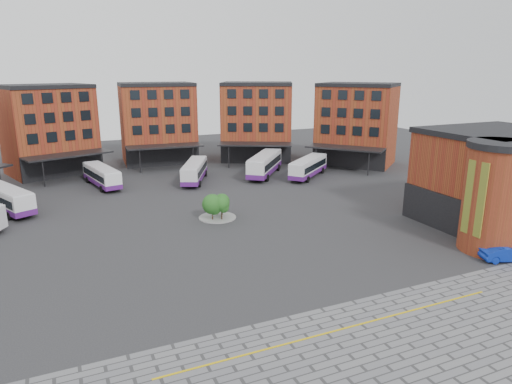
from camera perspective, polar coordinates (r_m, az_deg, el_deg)
name	(u,v)px	position (r m, az deg, el deg)	size (l,w,h in m)	color
ground	(240,258)	(42.92, -2.06, -8.23)	(160.00, 160.00, 0.00)	#28282B
yellow_line	(344,328)	(32.78, 10.95, -16.40)	(26.00, 0.15, 0.02)	gold
main_building	(122,132)	(76.13, -16.44, 7.15)	(94.14, 42.48, 14.60)	brown
east_building	(494,180)	(55.98, 27.63, 1.30)	(17.40, 15.40, 10.60)	brown
tree_island	(217,205)	(53.21, -4.85, -1.65)	(4.40, 4.40, 3.13)	gray
bus_b	(6,198)	(63.60, -28.79, -0.71)	(7.04, 11.10, 3.12)	white
bus_c	(102,176)	(71.71, -18.73, 1.95)	(4.61, 10.97, 3.01)	white
bus_d	(195,171)	(71.52, -7.69, 2.63)	(6.98, 11.06, 3.11)	silver
bus_e	(265,164)	(74.95, 1.11, 3.52)	(10.14, 11.55, 3.53)	white
bus_f	(308,167)	(74.30, 6.56, 3.14)	(10.15, 9.01, 3.12)	white
blue_car	(506,253)	(47.81, 28.79, -6.73)	(1.57, 4.51, 1.49)	#0C28A1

